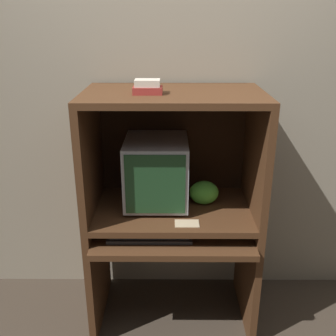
% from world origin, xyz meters
% --- Properties ---
extents(wall_back, '(6.00, 0.06, 2.60)m').
position_xyz_m(wall_back, '(0.00, 0.66, 1.30)').
color(wall_back, gray).
rests_on(wall_back, ground_plane).
extents(desk_base, '(0.98, 0.66, 0.67)m').
position_xyz_m(desk_base, '(0.00, 0.25, 0.42)').
color(desk_base, '#4C2D19').
rests_on(desk_base, ground_plane).
extents(desk_monitor_shelf, '(0.98, 0.60, 0.10)m').
position_xyz_m(desk_monitor_shelf, '(0.00, 0.30, 0.75)').
color(desk_monitor_shelf, '#4C2D19').
rests_on(desk_monitor_shelf, desk_base).
extents(hutch_upper, '(0.98, 0.60, 0.69)m').
position_xyz_m(hutch_upper, '(0.00, 0.34, 1.22)').
color(hutch_upper, '#4C2D19').
rests_on(hutch_upper, desk_monitor_shelf).
extents(crt_monitor, '(0.37, 0.43, 0.40)m').
position_xyz_m(crt_monitor, '(-0.10, 0.36, 0.98)').
color(crt_monitor, '#B2B2B7').
rests_on(crt_monitor, desk_monitor_shelf).
extents(keyboard, '(0.47, 0.17, 0.03)m').
position_xyz_m(keyboard, '(-0.13, 0.13, 0.68)').
color(keyboard, '#2D2D30').
rests_on(keyboard, desk_base).
extents(mouse, '(0.06, 0.04, 0.03)m').
position_xyz_m(mouse, '(0.17, 0.14, 0.68)').
color(mouse, black).
rests_on(mouse, desk_base).
extents(snack_bag, '(0.18, 0.13, 0.14)m').
position_xyz_m(snack_bag, '(0.19, 0.35, 0.84)').
color(snack_bag, green).
rests_on(snack_bag, desk_monitor_shelf).
extents(book_stack, '(0.15, 0.10, 0.07)m').
position_xyz_m(book_stack, '(-0.13, 0.24, 1.49)').
color(book_stack, maroon).
rests_on(book_stack, hutch_upper).
extents(paper_card, '(0.13, 0.09, 0.00)m').
position_xyz_m(paper_card, '(0.08, 0.10, 0.77)').
color(paper_card, '#CCB28C').
rests_on(paper_card, desk_monitor_shelf).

